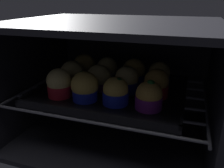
{
  "coord_description": "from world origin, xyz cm",
  "views": [
    {
      "loc": [
        21.09,
        -41.48,
        41.44
      ],
      "look_at": [
        0.0,
        20.39,
        17.17
      ],
      "focal_mm": 37.25,
      "sensor_mm": 36.0,
      "label": 1
    }
  ],
  "objects_px": {
    "muffin_row1_col3": "(156,84)",
    "muffin_row2_col3": "(159,75)",
    "muffin_row2_col0": "(84,67)",
    "muffin_row2_col1": "(107,70)",
    "muffin_row2_col2": "(134,72)",
    "muffin_row0_col1": "(85,87)",
    "baking_tray": "(112,92)",
    "muffin_row1_col0": "(72,75)",
    "muffin_row0_col0": "(59,84)",
    "muffin_row0_col3": "(149,97)",
    "muffin_row1_col2": "(127,81)",
    "muffin_row1_col1": "(99,79)",
    "muffin_row0_col2": "(116,92)"
  },
  "relations": [
    {
      "from": "muffin_row1_col3",
      "to": "muffin_row2_col3",
      "type": "xyz_separation_m",
      "value": [
        -0.01,
        0.09,
        -0.0
      ]
    },
    {
      "from": "muffin_row2_col0",
      "to": "muffin_row2_col1",
      "type": "xyz_separation_m",
      "value": [
        0.09,
        -0.01,
        -0.0
      ]
    },
    {
      "from": "muffin_row2_col2",
      "to": "muffin_row2_col0",
      "type": "bearing_deg",
      "value": 178.6
    },
    {
      "from": "muffin_row0_col1",
      "to": "muffin_row1_col3",
      "type": "xyz_separation_m",
      "value": [
        0.18,
        0.09,
        0.0
      ]
    },
    {
      "from": "muffin_row0_col1",
      "to": "muffin_row2_col2",
      "type": "bearing_deg",
      "value": 62.25
    },
    {
      "from": "baking_tray",
      "to": "muffin_row2_col2",
      "type": "height_order",
      "value": "muffin_row2_col2"
    },
    {
      "from": "muffin_row1_col0",
      "to": "muffin_row2_col0",
      "type": "relative_size",
      "value": 0.96
    },
    {
      "from": "baking_tray",
      "to": "muffin_row2_col3",
      "type": "bearing_deg",
      "value": 34.46
    },
    {
      "from": "muffin_row0_col0",
      "to": "muffin_row2_col2",
      "type": "relative_size",
      "value": 1.0
    },
    {
      "from": "muffin_row2_col2",
      "to": "muffin_row2_col1",
      "type": "bearing_deg",
      "value": -179.51
    },
    {
      "from": "muffin_row0_col3",
      "to": "muffin_row1_col2",
      "type": "height_order",
      "value": "same"
    },
    {
      "from": "muffin_row2_col0",
      "to": "muffin_row2_col3",
      "type": "relative_size",
      "value": 1.07
    },
    {
      "from": "muffin_row0_col0",
      "to": "muffin_row1_col3",
      "type": "distance_m",
      "value": 0.27
    },
    {
      "from": "muffin_row0_col0",
      "to": "muffin_row2_col2",
      "type": "bearing_deg",
      "value": 45.38
    },
    {
      "from": "muffin_row0_col1",
      "to": "muffin_row2_col3",
      "type": "xyz_separation_m",
      "value": [
        0.17,
        0.18,
        -0.0
      ]
    },
    {
      "from": "muffin_row0_col0",
      "to": "muffin_row1_col3",
      "type": "bearing_deg",
      "value": 18.08
    },
    {
      "from": "muffin_row0_col3",
      "to": "muffin_row1_col1",
      "type": "xyz_separation_m",
      "value": [
        -0.17,
        0.08,
        0.0
      ]
    },
    {
      "from": "baking_tray",
      "to": "muffin_row0_col2",
      "type": "relative_size",
      "value": 5.85
    },
    {
      "from": "muffin_row1_col2",
      "to": "muffin_row1_col1",
      "type": "bearing_deg",
      "value": -176.22
    },
    {
      "from": "muffin_row1_col1",
      "to": "muffin_row2_col2",
      "type": "xyz_separation_m",
      "value": [
        0.09,
        0.09,
        0.0
      ]
    },
    {
      "from": "muffin_row0_col1",
      "to": "muffin_row0_col2",
      "type": "xyz_separation_m",
      "value": [
        0.09,
        0.0,
        -0.0
      ]
    },
    {
      "from": "muffin_row0_col0",
      "to": "muffin_row2_col2",
      "type": "xyz_separation_m",
      "value": [
        0.17,
        0.17,
        -0.0
      ]
    },
    {
      "from": "muffin_row1_col1",
      "to": "muffin_row2_col0",
      "type": "xyz_separation_m",
      "value": [
        -0.09,
        0.09,
        0.0
      ]
    },
    {
      "from": "baking_tray",
      "to": "muffin_row1_col2",
      "type": "bearing_deg",
      "value": 4.04
    },
    {
      "from": "muffin_row2_col0",
      "to": "muffin_row2_col3",
      "type": "distance_m",
      "value": 0.26
    },
    {
      "from": "baking_tray",
      "to": "muffin_row1_col3",
      "type": "relative_size",
      "value": 5.28
    },
    {
      "from": "muffin_row2_col3",
      "to": "muffin_row0_col2",
      "type": "bearing_deg",
      "value": -116.81
    },
    {
      "from": "muffin_row1_col3",
      "to": "muffin_row2_col3",
      "type": "bearing_deg",
      "value": 93.38
    },
    {
      "from": "muffin_row1_col0",
      "to": "muffin_row1_col2",
      "type": "height_order",
      "value": "muffin_row1_col0"
    },
    {
      "from": "muffin_row0_col1",
      "to": "muffin_row1_col3",
      "type": "height_order",
      "value": "same"
    },
    {
      "from": "muffin_row0_col2",
      "to": "muffin_row2_col3",
      "type": "distance_m",
      "value": 0.19
    },
    {
      "from": "muffin_row1_col0",
      "to": "muffin_row2_col2",
      "type": "relative_size",
      "value": 0.98
    },
    {
      "from": "muffin_row0_col1",
      "to": "muffin_row0_col3",
      "type": "height_order",
      "value": "muffin_row0_col1"
    },
    {
      "from": "muffin_row0_col0",
      "to": "muffin_row2_col2",
      "type": "height_order",
      "value": "same"
    },
    {
      "from": "muffin_row1_col1",
      "to": "muffin_row1_col2",
      "type": "distance_m",
      "value": 0.09
    },
    {
      "from": "muffin_row0_col3",
      "to": "muffin_row1_col0",
      "type": "bearing_deg",
      "value": 161.44
    },
    {
      "from": "muffin_row2_col0",
      "to": "baking_tray",
      "type": "bearing_deg",
      "value": -34.0
    },
    {
      "from": "muffin_row1_col0",
      "to": "muffin_row1_col2",
      "type": "bearing_deg",
      "value": 0.74
    },
    {
      "from": "muffin_row1_col2",
      "to": "muffin_row0_col0",
      "type": "bearing_deg",
      "value": -151.83
    },
    {
      "from": "muffin_row0_col3",
      "to": "muffin_row2_col3",
      "type": "height_order",
      "value": "same"
    },
    {
      "from": "muffin_row1_col3",
      "to": "muffin_row2_col1",
      "type": "relative_size",
      "value": 1.03
    },
    {
      "from": "muffin_row1_col3",
      "to": "muffin_row2_col0",
      "type": "bearing_deg",
      "value": 160.56
    },
    {
      "from": "muffin_row0_col0",
      "to": "muffin_row1_col2",
      "type": "bearing_deg",
      "value": 28.17
    },
    {
      "from": "muffin_row0_col0",
      "to": "muffin_row1_col1",
      "type": "relative_size",
      "value": 1.06
    },
    {
      "from": "baking_tray",
      "to": "muffin_row2_col2",
      "type": "relative_size",
      "value": 5.31
    },
    {
      "from": "muffin_row0_col3",
      "to": "muffin_row1_col0",
      "type": "height_order",
      "value": "muffin_row1_col0"
    },
    {
      "from": "muffin_row0_col1",
      "to": "muffin_row1_col1",
      "type": "height_order",
      "value": "muffin_row0_col1"
    },
    {
      "from": "muffin_row0_col2",
      "to": "muffin_row0_col3",
      "type": "height_order",
      "value": "muffin_row0_col3"
    },
    {
      "from": "muffin_row1_col1",
      "to": "muffin_row2_col1",
      "type": "distance_m",
      "value": 0.09
    },
    {
      "from": "muffin_row0_col3",
      "to": "muffin_row0_col1",
      "type": "bearing_deg",
      "value": -178.85
    }
  ]
}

